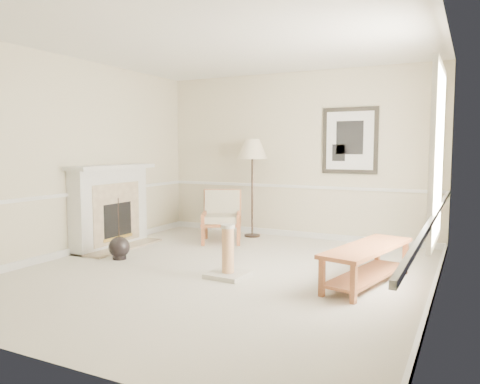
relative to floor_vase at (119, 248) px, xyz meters
name	(u,v)px	position (x,y,z in m)	size (l,w,h in m)	color
ground	(221,273)	(1.65, 0.01, -0.16)	(5.50, 5.50, 0.00)	silver
room	(233,125)	(1.79, 0.09, 1.70)	(5.04, 5.54, 2.92)	beige
fireplace	(111,207)	(-0.69, 0.61, 0.48)	(0.64, 1.64, 1.31)	white
floor_vase	(119,248)	(0.00, 0.00, 0.00)	(0.30, 0.30, 0.88)	black
armchair	(222,214)	(0.68, 1.80, 0.30)	(0.89, 0.91, 0.87)	brown
floor_lamp	(252,152)	(0.96, 2.41, 1.35)	(0.72, 0.72, 1.73)	black
bench	(367,259)	(3.41, 0.33, 0.14)	(0.81, 1.66, 0.46)	brown
scratching_post	(228,261)	(1.82, -0.12, 0.04)	(0.48, 0.48, 0.65)	beige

